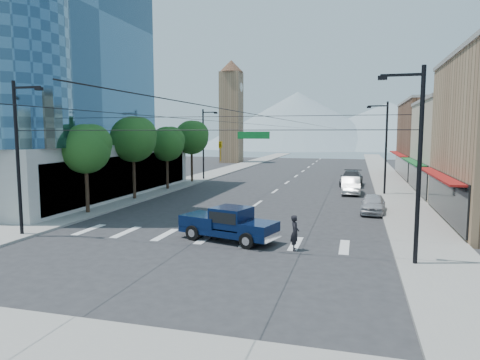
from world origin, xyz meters
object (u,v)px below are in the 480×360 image
Objects in this scene: parked_car_mid at (351,185)px; parked_car_far at (351,178)px; parked_car_near at (373,204)px; pedestrian at (295,233)px; pickup_truck at (228,223)px.

parked_car_far is (0.00, 6.61, 0.01)m from parked_car_mid.
parked_car_mid is (-1.80, 10.22, 0.11)m from parked_car_near.
parked_car_near is 16.93m from parked_car_far.
pedestrian is 22.09m from parked_car_mid.
parked_car_far is (2.48, 28.56, -0.07)m from pedestrian.
parked_car_mid reaches higher than parked_car_near.
parked_car_mid is at bearing -16.50° from pedestrian.
pickup_truck is 13.47m from parked_car_near.
pickup_truck is 4.07m from pedestrian.
pedestrian is at bearing -97.91° from parked_car_mid.
pickup_truck is 3.23× the size of pedestrian.
parked_car_mid is (2.48, 21.95, -0.09)m from pedestrian.
parked_car_mid is (6.40, 20.90, -0.16)m from pickup_truck.
pickup_truck reaches higher than pedestrian.
pickup_truck is 21.86m from parked_car_mid.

